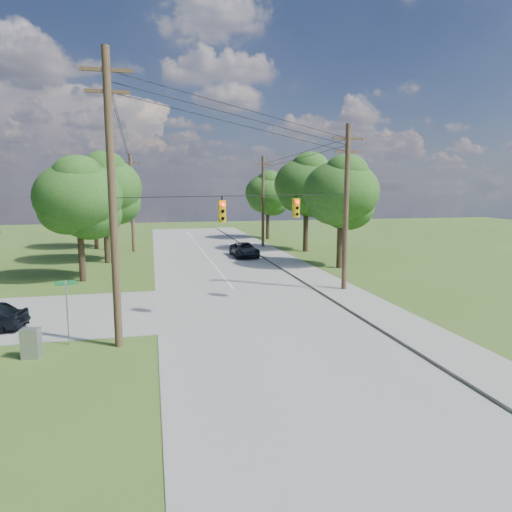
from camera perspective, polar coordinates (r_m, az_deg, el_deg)
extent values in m
plane|color=#3C591D|center=(20.21, -3.47, -10.55)|extent=(140.00, 140.00, 0.00)
cube|color=gray|center=(25.26, -0.85, -6.57)|extent=(10.00, 100.00, 0.03)
cube|color=gray|center=(27.40, 13.05, -5.50)|extent=(2.60, 100.00, 0.12)
cylinder|color=brown|center=(19.32, -17.50, 6.35)|extent=(0.32, 0.32, 12.00)
cube|color=brown|center=(19.82, -18.21, 21.24)|extent=(2.00, 0.12, 0.14)
cube|color=brown|center=(19.66, -18.10, 18.97)|extent=(1.70, 0.12, 0.14)
cylinder|color=brown|center=(29.44, 11.19, 5.75)|extent=(0.32, 0.32, 10.50)
cube|color=brown|center=(29.56, 11.44, 14.20)|extent=(2.00, 0.12, 0.14)
cube|color=brown|center=(29.49, 11.39, 12.65)|extent=(1.70, 0.12, 0.14)
cylinder|color=brown|center=(50.33, 0.87, 6.73)|extent=(0.32, 0.32, 10.00)
cube|color=brown|center=(50.36, 0.88, 11.40)|extent=(2.00, 0.12, 0.14)
cylinder|color=brown|center=(48.91, -15.25, 6.38)|extent=(0.32, 0.32, 10.00)
cube|color=brown|center=(48.95, -15.44, 11.18)|extent=(2.00, 0.12, 0.14)
cylinder|color=black|center=(23.93, -0.11, 17.55)|extent=(13.52, 7.63, 1.53)
cylinder|color=black|center=(23.87, -0.11, 16.60)|extent=(13.52, 7.63, 1.53)
cylinder|color=black|center=(23.82, -0.11, 15.65)|extent=(13.52, 7.63, 1.53)
cylinder|color=black|center=(39.80, 4.76, 12.48)|extent=(0.03, 22.00, 0.53)
cylinder|color=black|center=(34.27, -16.21, 14.08)|extent=(0.43, 29.60, 2.03)
cylinder|color=black|center=(39.77, 4.75, 11.91)|extent=(0.03, 22.00, 0.53)
cylinder|color=black|center=(34.23, -16.18, 13.41)|extent=(0.43, 29.60, 2.03)
cylinder|color=black|center=(23.64, -0.11, 7.57)|extent=(13.52, 7.63, 0.04)
cube|color=yellow|center=(22.15, -4.22, 5.60)|extent=(0.32, 0.22, 1.05)
sphere|color=#FF0C05|center=(22.00, -4.18, 6.49)|extent=(0.17, 0.17, 0.17)
cube|color=yellow|center=(22.39, -4.32, 5.63)|extent=(0.32, 0.22, 1.05)
sphere|color=#FF0C05|center=(22.51, -4.38, 6.54)|extent=(0.17, 0.17, 0.17)
cube|color=yellow|center=(25.73, 5.10, 6.00)|extent=(0.32, 0.22, 1.05)
sphere|color=#FF0C05|center=(25.59, 5.20, 6.77)|extent=(0.17, 0.17, 0.17)
cube|color=yellow|center=(25.96, 4.93, 6.02)|extent=(0.32, 0.22, 1.05)
sphere|color=#FF0C05|center=(26.08, 4.85, 6.80)|extent=(0.17, 0.17, 0.17)
cylinder|color=#3D301E|center=(34.57, -20.94, -0.38)|extent=(0.45, 0.45, 3.15)
ellipsoid|color=#1C4715|center=(34.21, -21.33, 6.86)|extent=(6.00, 6.00, 4.92)
cylinder|color=#3D301E|center=(42.31, -18.14, 1.54)|extent=(0.50, 0.50, 3.50)
ellipsoid|color=#1C4715|center=(42.03, -18.45, 8.11)|extent=(6.40, 6.40, 5.25)
cylinder|color=#3D301E|center=(52.42, -19.36, 2.66)|extent=(0.48, 0.47, 3.32)
ellipsoid|color=#1C4715|center=(52.19, -19.61, 7.70)|extent=(6.00, 6.00, 4.92)
cylinder|color=#3D301E|center=(38.30, 10.40, 1.00)|extent=(0.48, 0.48, 3.32)
ellipsoid|color=#1C4715|center=(37.98, 10.59, 7.90)|extent=(6.20, 6.20, 5.08)
cylinder|color=#3D301E|center=(47.72, 6.22, 2.77)|extent=(0.52, 0.52, 3.67)
ellipsoid|color=#1C4715|center=(47.48, 6.32, 8.90)|extent=(6.60, 6.60, 5.41)
cylinder|color=#3D301E|center=(58.91, 1.47, 3.66)|extent=(0.45, 0.45, 3.15)
ellipsoid|color=#1C4715|center=(58.70, 1.49, 7.91)|extent=(5.80, 5.80, 4.76)
imported|color=black|center=(43.68, -1.46, 0.79)|extent=(2.28, 4.86, 1.34)
cube|color=gray|center=(20.11, -26.31, -9.75)|extent=(0.72, 0.57, 1.20)
cylinder|color=gray|center=(20.83, -22.50, -6.60)|extent=(0.07, 0.07, 2.79)
cube|color=#166130|center=(20.55, -22.71, -3.14)|extent=(0.83, 0.18, 0.20)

